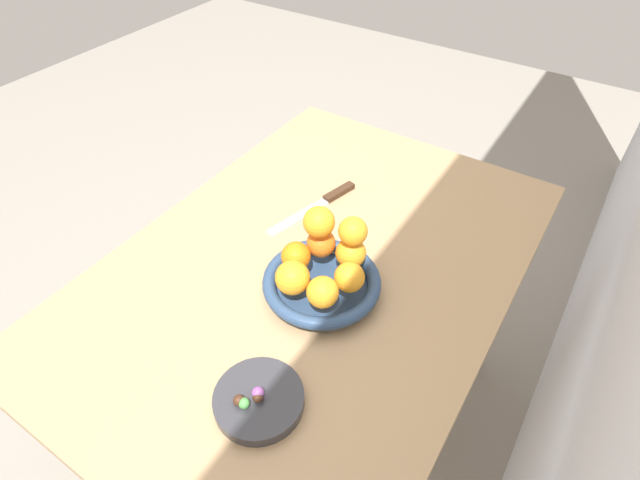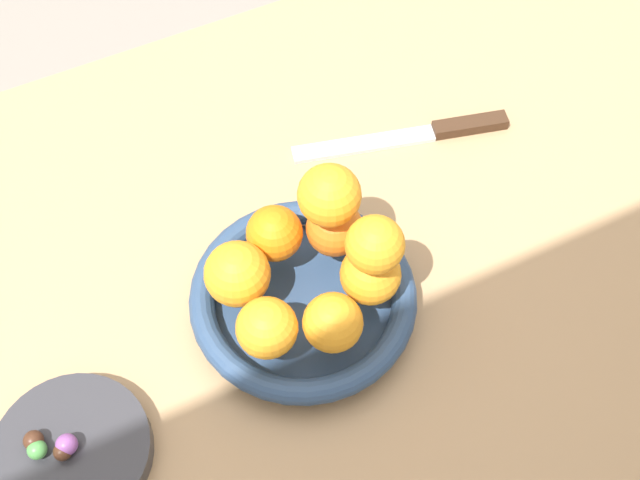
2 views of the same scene
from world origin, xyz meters
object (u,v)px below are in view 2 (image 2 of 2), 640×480
Objects in this scene: candy_dish at (73,452)px; orange_2 at (369,275)px; fruit_bowl at (303,299)px; candy_ball_0 at (67,445)px; orange_6 at (377,244)px; candy_ball_1 at (34,440)px; knife at (420,134)px; candy_ball_2 at (37,450)px; orange_0 at (267,328)px; orange_1 at (333,323)px; orange_3 at (335,228)px; orange_7 at (329,195)px; dining_table at (330,285)px; candy_ball_3 at (63,452)px; orange_5 at (237,274)px; orange_4 at (273,231)px.

candy_dish is 0.32m from orange_2.
candy_ball_0 is at bearing 10.26° from fruit_bowl.
orange_6 is 0.36m from candy_ball_1.
orange_6 reaches higher than knife.
knife is (-0.22, -0.15, -0.02)m from fruit_bowl.
fruit_bowl is at bearing -169.79° from candy_dish.
fruit_bowl reaches higher than knife.
candy_ball_2 reaches higher than knife.
candy_dish is 0.52m from knife.
orange_0 is 1.07× the size of orange_6.
orange_1 is 0.99× the size of orange_3.
orange_0 is 0.23× the size of knife.
candy_ball_1 and candy_ball_2 have the same top height.
candy_dish is 0.04m from candy_ball_1.
orange_7 is 0.35m from candy_ball_2.
candy_ball_1 is (0.34, 0.00, -0.04)m from orange_2.
orange_2 is at bearing 46.88° from knife.
knife is (-0.16, -0.09, 0.09)m from dining_table.
candy_ball_2 is (0.33, 0.08, -0.10)m from orange_7.
candy_dish is 2.53× the size of orange_3.
orange_0 is 2.91× the size of candy_ball_0.
dining_table is at bearing -164.44° from candy_ball_2.
candy_ball_2 is at bearing -29.91° from candy_ball_3.
candy_ball_1 is at bearing 5.90° from fruit_bowl.
orange_5 reaches higher than fruit_bowl.
orange_3 is 0.11m from orange_5.
orange_4 is 3.40× the size of candy_ball_3.
orange_7 is 0.24× the size of knife.
orange_2 reaches higher than orange_0.
candy_ball_0 reaches higher than candy_ball_2.
orange_7 is 3.40× the size of candy_ball_2.
orange_3 reaches higher than candy_ball_2.
orange_2 is 0.13m from orange_5.
orange_0 is 0.13m from orange_3.
candy_ball_2 is (0.34, 0.10, 0.12)m from dining_table.
orange_6 is 0.90× the size of orange_7.
candy_ball_1 is at bearing -1.73° from orange_0.
orange_3 reaches higher than candy_ball_3.
orange_2 is 3.55× the size of candy_ball_3.
orange_0 is at bearing 34.19° from fruit_bowl.
orange_7 is (0.02, -0.07, 0.00)m from orange_6.
fruit_bowl is 3.84× the size of orange_2.
dining_table is 0.16m from orange_3.
knife is at bearing -156.67° from orange_5.
orange_0 is 3.17× the size of candy_ball_1.
candy_ball_3 is (0.27, -0.01, -0.04)m from orange_1.
candy_ball_2 is (0.23, 0.07, -0.04)m from orange_5.
knife is at bearing -136.74° from orange_1.
orange_4 is 0.28m from candy_ball_0.
candy_ball_0 is (0.32, 0.10, 0.12)m from dining_table.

